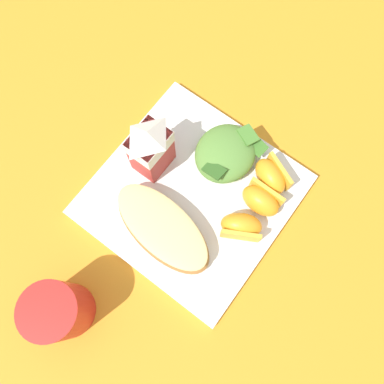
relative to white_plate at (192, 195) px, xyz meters
name	(u,v)px	position (x,y,z in m)	size (l,w,h in m)	color
ground	(192,197)	(0.00, 0.00, -0.01)	(3.00, 3.00, 0.00)	orange
white_plate	(192,195)	(0.00, 0.00, 0.00)	(0.28, 0.28, 0.02)	white
cheesy_pizza_bread	(164,229)	(-0.07, 0.00, 0.03)	(0.10, 0.18, 0.04)	#A87038
green_salad_pile	(226,153)	(0.08, -0.01, 0.03)	(0.11, 0.09, 0.04)	#5B8E3D
milk_carton	(150,147)	(0.01, 0.08, 0.07)	(0.06, 0.04, 0.11)	#B7332D
orange_wedge_front	(242,226)	(0.00, -0.09, 0.03)	(0.06, 0.07, 0.04)	orange
orange_wedge_middle	(261,200)	(0.05, -0.09, 0.03)	(0.04, 0.06, 0.04)	orange
orange_wedge_rear	(271,176)	(0.09, -0.08, 0.03)	(0.06, 0.07, 0.04)	orange
drinking_red_cup	(59,311)	(-0.24, 0.04, 0.04)	(0.08, 0.08, 0.10)	red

